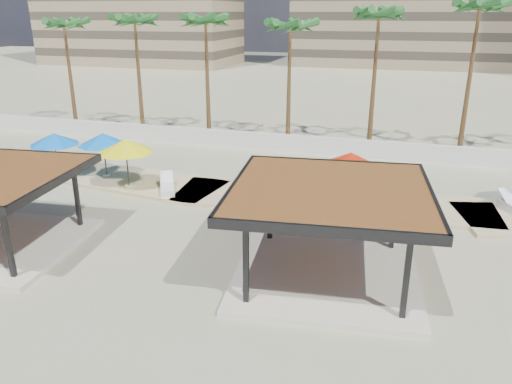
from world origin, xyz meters
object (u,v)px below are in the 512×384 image
lounger_a (167,187)px  lounger_b (375,199)px  umbrella_a (54,139)px  umbrella_c (351,160)px  pavilion_central (329,224)px

lounger_a → lounger_b: 10.80m
lounger_b → lounger_a: bearing=120.8°
umbrella_a → lounger_b: (18.01, 0.67, -1.94)m
umbrella_a → lounger_b: umbrella_a is taller
umbrella_c → lounger_a: 9.70m
pavilion_central → umbrella_a: pavilion_central is taller
pavilion_central → umbrella_c: (-0.07, 7.05, 0.39)m
pavilion_central → lounger_a: (-9.50, 6.26, -1.71)m
lounger_a → umbrella_c: bearing=-112.8°
umbrella_c → lounger_a: (-9.44, -0.79, -2.10)m
umbrella_c → lounger_b: 2.51m
umbrella_a → lounger_b: 18.13m
lounger_a → lounger_b: size_ratio=0.96×
umbrella_a → umbrella_c: umbrella_c is taller
pavilion_central → umbrella_a: bearing=151.3°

